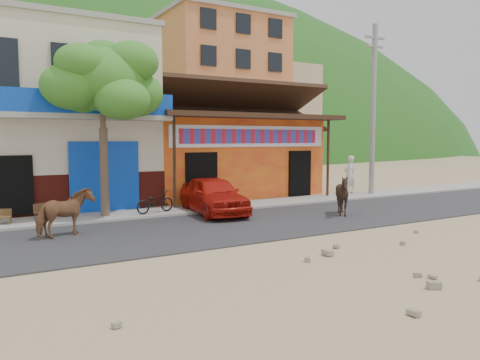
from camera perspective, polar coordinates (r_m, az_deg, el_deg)
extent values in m
plane|color=#9E825B|center=(13.60, 9.77, -6.68)|extent=(120.00, 120.00, 0.00)
cube|color=#28282B|center=(15.55, 3.81, -5.06)|extent=(60.00, 5.00, 0.04)
cube|color=gray|center=(18.51, -2.29, -3.30)|extent=(60.00, 2.00, 0.12)
cube|color=orange|center=(22.81, -2.59, 2.66)|extent=(8.00, 6.00, 3.60)
cube|color=beige|center=(20.42, -21.72, 6.80)|extent=(7.00, 6.00, 7.00)
cube|color=#CC723F|center=(38.57, -3.10, 9.88)|extent=(9.00, 9.00, 12.00)
cube|color=tan|center=(48.23, 3.22, 7.72)|extent=(8.00, 8.00, 10.00)
ellipsoid|color=#194C14|center=(81.16, -24.52, 11.14)|extent=(100.00, 40.00, 24.00)
cylinder|color=gray|center=(23.36, 15.92, 8.22)|extent=(0.24, 0.24, 8.00)
imported|color=brown|center=(13.81, -20.56, -3.78)|extent=(1.73, 1.32, 1.33)
imported|color=black|center=(16.92, 12.41, -1.83)|extent=(1.51, 1.40, 1.43)
imported|color=#B6170D|center=(16.93, -3.26, -1.83)|extent=(2.07, 4.16, 1.36)
imported|color=black|center=(16.89, -10.32, -2.62)|extent=(1.59, 0.87, 0.79)
imported|color=silver|center=(23.15, 13.23, 0.66)|extent=(0.70, 0.50, 1.82)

